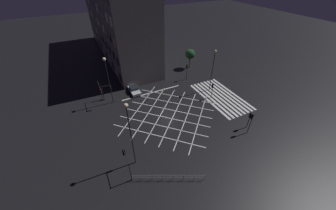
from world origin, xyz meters
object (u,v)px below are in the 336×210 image
Objects in this scene: traffic_light_median_south at (212,88)px; traffic_light_se_cross at (187,69)px; street_lamp_east at (129,126)px; traffic_light_sw_main at (251,120)px; traffic_light_ne_main at (100,90)px; traffic_light_nw_main at (126,160)px; waiting_car at (134,90)px; street_lamp_west at (214,62)px; traffic_light_sw_cross at (249,117)px; street_tree_near at (190,54)px; traffic_light_ne_cross at (107,89)px; street_lamp_far at (106,70)px.

traffic_light_se_cross reaches higher than traffic_light_median_south.
traffic_light_se_cross is at bearing -47.33° from street_lamp_east.
traffic_light_ne_main is at bearing 46.33° from traffic_light_sw_main.
traffic_light_nw_main is 19.70m from waiting_car.
traffic_light_se_cross is 7.58m from street_lamp_west.
traffic_light_sw_cross is 23.50m from waiting_car.
street_tree_near is (22.13, -22.50, -3.34)m from street_lamp_east.
traffic_light_sw_cross is 0.31× the size of street_lamp_east.
traffic_light_sw_cross is (-18.99, -19.01, -0.03)m from traffic_light_ne_cross.
traffic_light_se_cross is 0.41× the size of street_lamp_far.
street_tree_near is at bearing 105.66° from waiting_car.
traffic_light_sw_main is at bearing 46.33° from traffic_light_ne_main.
waiting_car is at bearing 32.67° from traffic_light_sw_main.
traffic_light_ne_cross is at bearing -88.95° from waiting_car.
traffic_light_ne_cross is 0.65× the size of street_tree_near.
street_lamp_east is at bearing -5.10° from traffic_light_sw_cross.
street_tree_near is (4.84, -22.35, 1.36)m from traffic_light_ne_cross.
traffic_light_median_south is at bearing 166.20° from street_tree_near.
street_lamp_west is 2.04× the size of waiting_car.
street_lamp_far is (-1.37, 17.82, 4.37)m from traffic_light_se_cross.
traffic_light_ne_main is 4.39m from street_lamp_far.
street_lamp_east reaches higher than traffic_light_ne_cross.
traffic_light_nw_main is at bearing 126.68° from street_lamp_east.
street_lamp_west reaches higher than traffic_light_nw_main.
traffic_light_ne_main is 2.00m from traffic_light_ne_cross.
traffic_light_se_cross is at bearing -0.09° from traffic_light_sw_main.
street_lamp_west is at bearing -61.90° from traffic_light_nw_main.
traffic_light_sw_cross is (0.92, -0.75, -0.50)m from traffic_light_sw_main.
traffic_light_ne_main is 0.45× the size of street_lamp_far.
waiting_car is at bearing -54.56° from traffic_light_sw_cross.
street_lamp_far is 8.42m from waiting_car.
traffic_light_sw_main is 19.63m from traffic_light_se_cross.
traffic_light_ne_main is at bearing -0.26° from traffic_light_nw_main.
traffic_light_nw_main is 19.78m from traffic_light_sw_main.
street_tree_near is at bearing -8.94° from street_lamp_west.
traffic_light_ne_main is 0.48× the size of street_lamp_west.
traffic_light_sw_cross is 24.11m from street_tree_near.
waiting_car is (1.75, -4.96, -6.57)m from street_lamp_far.
street_lamp_east is 1.14× the size of street_lamp_west.
street_lamp_east reaches higher than waiting_car.
waiting_car is (1.27, -6.80, -2.61)m from traffic_light_ne_main.
traffic_light_ne_main is at bearing 75.32° from street_lamp_far.
traffic_light_median_south is at bearing 148.44° from street_lamp_west.
street_tree_near is at bearing -97.96° from traffic_light_sw_cross.
traffic_light_ne_cross is at bearing -44.97° from traffic_light_sw_cross.
traffic_light_ne_main is at bearing 76.35° from street_lamp_west.
traffic_light_ne_main is at bearing 4.35° from street_lamp_east.
street_lamp_east is 2.08× the size of street_tree_near.
traffic_light_median_south is 0.34× the size of street_lamp_east.
waiting_car is at bearing -17.78° from street_lamp_east.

